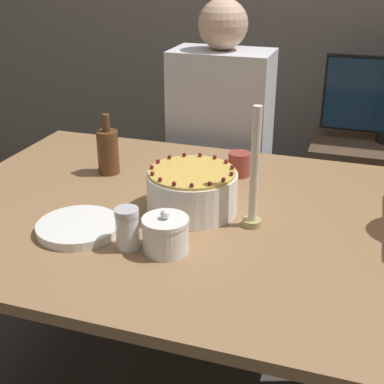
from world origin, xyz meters
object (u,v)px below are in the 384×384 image
(bottle, at_px, (108,151))
(sugar_shaker, at_px, (126,228))
(person_man_blue_shirt, at_px, (220,173))
(sugar_bowl, at_px, (166,234))
(candle, at_px, (254,178))
(cake, at_px, (192,191))

(bottle, bearing_deg, sugar_shaker, -58.80)
(sugar_shaker, bearing_deg, bottle, 121.20)
(person_man_blue_shirt, bearing_deg, bottle, 66.62)
(sugar_bowl, xyz_separation_m, sugar_shaker, (-0.10, -0.02, 0.01))
(sugar_bowl, height_order, person_man_blue_shirt, person_man_blue_shirt)
(sugar_bowl, bearing_deg, candle, 48.90)
(cake, bearing_deg, person_man_blue_shirt, 99.12)
(cake, xyz_separation_m, sugar_shaker, (-0.09, -0.25, -0.01))
(cake, height_order, sugar_shaker, cake)
(sugar_shaker, relative_size, person_man_blue_shirt, 0.09)
(cake, bearing_deg, sugar_shaker, -109.71)
(cake, height_order, candle, candle)
(bottle, height_order, person_man_blue_shirt, person_man_blue_shirt)
(sugar_bowl, xyz_separation_m, candle, (0.18, 0.20, 0.10))
(candle, bearing_deg, cake, 168.82)
(bottle, bearing_deg, person_man_blue_shirt, 66.62)
(sugar_bowl, distance_m, bottle, 0.56)
(cake, height_order, person_man_blue_shirt, person_man_blue_shirt)
(sugar_shaker, bearing_deg, candle, 38.22)
(sugar_shaker, relative_size, candle, 0.33)
(sugar_bowl, distance_m, sugar_shaker, 0.10)
(cake, relative_size, sugar_bowl, 2.20)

